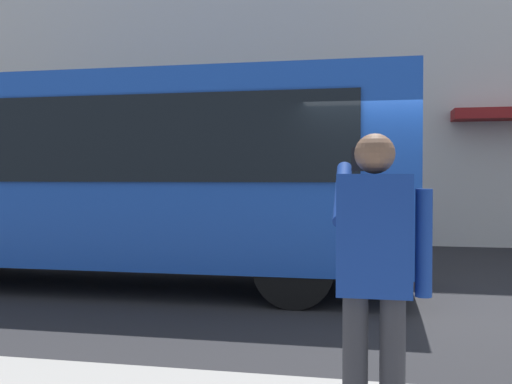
# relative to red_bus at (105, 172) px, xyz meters

# --- Properties ---
(ground_plane) EXTENTS (60.00, 60.00, 0.00)m
(ground_plane) POSITION_rel_red_bus_xyz_m (-4.40, 0.46, -1.68)
(ground_plane) COLOR #232326
(red_bus) EXTENTS (9.05, 2.54, 3.08)m
(red_bus) POSITION_rel_red_bus_xyz_m (0.00, 0.00, 0.00)
(red_bus) COLOR #1947AD
(red_bus) RESTS_ON ground_plane
(pedestrian_photographer) EXTENTS (0.53, 0.52, 1.70)m
(pedestrian_photographer) POSITION_rel_red_bus_xyz_m (-3.98, 4.94, -0.54)
(pedestrian_photographer) COLOR #2D2D33
(pedestrian_photographer) RESTS_ON sidewalk_curb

